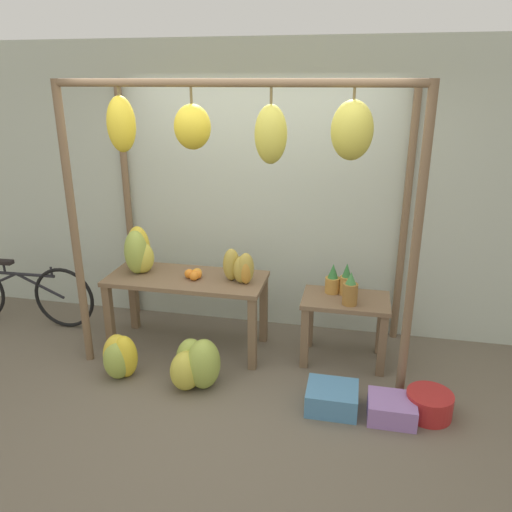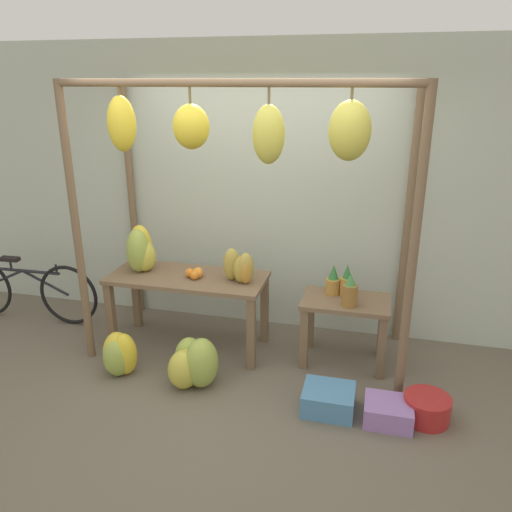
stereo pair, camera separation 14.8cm
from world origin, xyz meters
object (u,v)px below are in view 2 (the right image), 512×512
Objects in this scene: orange_pile at (195,273)px; pineapple_cluster at (343,286)px; blue_bucket at (427,408)px; fruit_crate_purple at (388,412)px; banana_pile_on_table at (141,251)px; parked_bicycle at (25,290)px; papaya_pile at (241,268)px; fruit_crate_white at (328,400)px; banana_pile_ground_right at (193,363)px; banana_pile_ground_left at (120,354)px.

orange_pile is 1.34m from pineapple_cluster.
fruit_crate_purple is at bearing -161.29° from blue_bucket.
banana_pile_on_table is at bearing 162.04° from fruit_crate_purple.
blue_bucket is 0.98× the size of fruit_crate_purple.
papaya_pile reaches higher than parked_bicycle.
orange_pile reaches higher than fruit_crate_white.
blue_bucket is at bearing -44.71° from pineapple_cluster.
banana_pile_on_table is 2.58× the size of orange_pile.
fruit_crate_white is at bearing -4.09° from banana_pile_ground_right.
banana_pile_ground_right is at bearing -73.14° from orange_pile.
fruit_crate_purple is at bearing -61.51° from pineapple_cluster.
banana_pile_ground_left is at bearing -159.12° from pineapple_cluster.
orange_pile is 0.47× the size of fruit_crate_purple.
banana_pile_ground_right is 2.27m from parked_bicycle.
blue_bucket is at bearing -0.56° from banana_pile_ground_right.
papaya_pile reaches higher than fruit_crate_white.
fruit_crate_purple is at bearing -4.04° from fruit_crate_white.
orange_pile is at bearing 153.02° from fruit_crate_white.
banana_pile_ground_right is 1.38× the size of fruit_crate_purple.
pineapple_cluster is 1.12m from fruit_crate_purple.
pineapple_cluster is at bearing 20.88° from banana_pile_ground_left.
banana_pile_on_table is 1.11× the size of banana_pile_ground_left.
banana_pile_ground_left is 1.82m from fruit_crate_white.
banana_pile_on_table reaches higher than fruit_crate_white.
parked_bicycle is at bearing 166.34° from fruit_crate_white.
parked_bicycle is (-1.97, 0.13, -0.42)m from orange_pile.
parked_bicycle reaches higher than banana_pile_ground_right.
banana_pile_on_table is at bearing -178.45° from pineapple_cluster.
fruit_crate_white is (1.82, -0.08, -0.10)m from banana_pile_ground_left.
pineapple_cluster is 3.32m from parked_bicycle.
banana_pile_ground_left is 0.23× the size of parked_bicycle.
orange_pile is at bearing 106.86° from banana_pile_ground_right.
fruit_crate_white is 1.13× the size of blue_bucket.
banana_pile_on_table is 1.21× the size of fruit_crate_purple.
fruit_crate_purple is at bearing -12.53° from parked_bicycle.
orange_pile reaches higher than banana_pile_ground_right.
orange_pile is at bearing 179.28° from papaya_pile.
orange_pile reaches higher than parked_bicycle.
parked_bicycle is 3.84m from fruit_crate_purple.
orange_pile is 2.24m from blue_bucket.
fruit_crate_white is 1.35m from papaya_pile.
banana_pile_ground_right is at bearing -149.05° from pineapple_cluster.
fruit_crate_white is at bearing -36.92° from papaya_pile.
parked_bicycle is (-1.41, 0.08, -0.58)m from banana_pile_on_table.
pineapple_cluster is at bearing 89.05° from fruit_crate_white.
fruit_crate_purple is (3.74, -0.83, -0.26)m from parked_bicycle.
pineapple_cluster reaches higher than blue_bucket.
banana_pile_ground_right reaches higher than blue_bucket.
parked_bicycle is at bearing 176.29° from orange_pile.
banana_pile_ground_right is 1.44× the size of papaya_pile.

